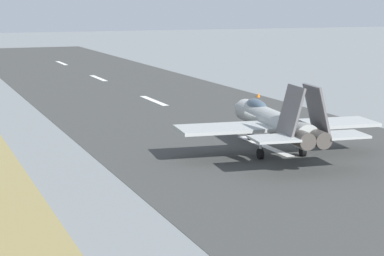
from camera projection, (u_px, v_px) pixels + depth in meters
The scene contains 6 objects.
ground_plane at pixel (262, 145), 52.95m from camera, with size 400.00×400.00×0.00m, color gray.
runway_strip at pixel (262, 145), 52.93m from camera, with size 240.00×26.00×0.02m.
fighter_jet at pixel (274, 121), 49.76m from camera, with size 16.74×14.83×5.53m.
crew_person at pixel (293, 106), 66.99m from camera, with size 0.56×0.50×1.73m.
marker_cone_mid at pixel (354, 121), 62.02m from camera, with size 0.44×0.44×0.55m, color orange.
marker_cone_far at pixel (258, 95), 78.97m from camera, with size 0.44×0.44×0.55m, color orange.
Camera 1 is at (-46.07, 24.36, 10.89)m, focal length 64.71 mm.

